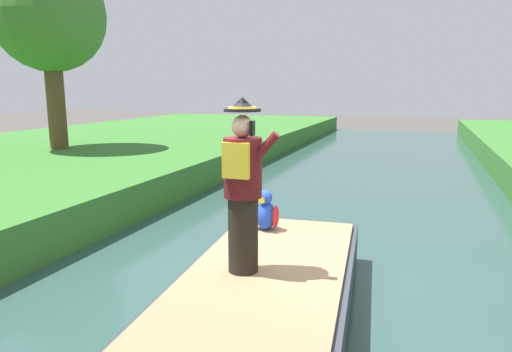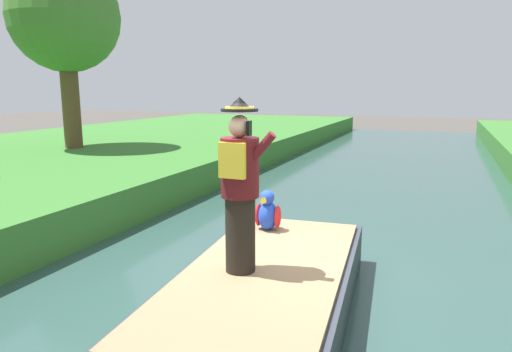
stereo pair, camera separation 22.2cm
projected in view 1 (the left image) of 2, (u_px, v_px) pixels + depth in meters
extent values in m
plane|color=#4C4742|center=(283.00, 304.00, 5.74)|extent=(80.00, 80.00, 0.00)
cube|color=#2D4C47|center=(283.00, 300.00, 5.73)|extent=(7.03, 48.00, 0.10)
cube|color=#333842|center=(267.00, 296.00, 5.09)|extent=(2.17, 4.35, 0.56)
cube|color=#997A56|center=(267.00, 270.00, 5.03)|extent=(2.00, 4.00, 0.05)
cylinder|color=black|center=(243.00, 234.00, 4.89)|extent=(0.32, 0.32, 0.82)
cylinder|color=#561419|center=(243.00, 168.00, 4.75)|extent=(0.40, 0.40, 0.62)
cube|color=gold|center=(236.00, 161.00, 4.55)|extent=(0.28, 0.06, 0.36)
sphere|color=#DBA884|center=(243.00, 126.00, 4.67)|extent=(0.23, 0.23, 0.23)
cylinder|color=black|center=(242.00, 110.00, 4.64)|extent=(0.38, 0.38, 0.03)
cone|color=black|center=(242.00, 103.00, 4.62)|extent=(0.26, 0.26, 0.12)
cylinder|color=gold|center=(242.00, 108.00, 4.63)|extent=(0.29, 0.29, 0.02)
cylinder|color=#561419|center=(262.00, 152.00, 4.61)|extent=(0.38, 0.09, 0.43)
cube|color=black|center=(253.00, 128.00, 4.57)|extent=(0.03, 0.08, 0.15)
ellipsoid|color=blue|center=(266.00, 216.00, 6.36)|extent=(0.26, 0.32, 0.40)
sphere|color=blue|center=(265.00, 197.00, 6.28)|extent=(0.20, 0.20, 0.20)
cone|color=yellow|center=(263.00, 200.00, 6.19)|extent=(0.09, 0.09, 0.09)
ellipsoid|color=red|center=(256.00, 215.00, 6.41)|extent=(0.08, 0.20, 0.32)
ellipsoid|color=red|center=(276.00, 217.00, 6.32)|extent=(0.08, 0.20, 0.32)
cylinder|color=brown|center=(56.00, 103.00, 13.59)|extent=(0.52, 0.52, 2.72)
sphere|color=#447830|center=(49.00, 15.00, 13.12)|extent=(3.19, 3.19, 3.19)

